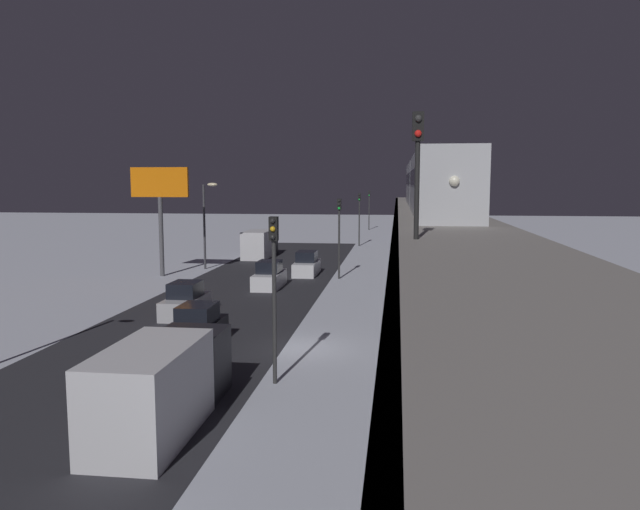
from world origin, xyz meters
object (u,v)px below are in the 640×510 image
object	(u,v)px
sedan_white	(307,265)
delivery_van	(260,244)
traffic_light_far	(359,211)
traffic_light_near	(274,275)
traffic_light_distant	(369,204)
subway_train	(431,183)
commercial_billboard	(160,193)
box_truck	(163,384)
rail_signal	(418,153)
sedan_black	(198,329)
sedan_white_2	(269,277)
sedan_silver	(186,302)
traffic_light_mid	(339,227)

from	to	relation	value
sedan_white	delivery_van	xyz separation A→B (m)	(6.60, -11.48, 0.55)
traffic_light_far	traffic_light_near	bearing A→B (deg)	90.00
traffic_light_far	traffic_light_distant	distance (m)	25.90
subway_train	commercial_billboard	world-z (taller)	subway_train
box_truck	delivery_van	size ratio (longest dim) A/B	1.00
box_truck	traffic_light_distant	size ratio (longest dim) A/B	1.16
rail_signal	box_truck	bearing A→B (deg)	12.89
rail_signal	sedan_black	xyz separation A→B (m)	(9.87, -7.53, -7.79)
sedan_white_2	box_truck	world-z (taller)	box_truck
sedan_black	sedan_white	world-z (taller)	same
sedan_silver	traffic_light_near	xyz separation A→B (m)	(-7.50, 11.19, 3.40)
traffic_light_far	traffic_light_distant	xyz separation A→B (m)	(0.00, -25.90, 0.00)
subway_train	sedan_silver	size ratio (longest dim) A/B	8.59
traffic_light_near	box_truck	bearing A→B (deg)	58.40
traffic_light_far	rail_signal	bearing A→B (deg)	95.43
traffic_light_near	sedan_black	bearing A→B (deg)	-46.45
subway_train	rail_signal	bearing A→B (deg)	86.01
traffic_light_distant	sedan_white_2	bearing A→B (deg)	85.24
traffic_light_mid	delivery_van	bearing A→B (deg)	-54.71
sedan_white	traffic_light_far	world-z (taller)	traffic_light_far
subway_train	delivery_van	world-z (taller)	subway_train
sedan_black	commercial_billboard	world-z (taller)	commercial_billboard
sedan_silver	box_truck	bearing A→B (deg)	107.12
traffic_light_near	traffic_light_distant	size ratio (longest dim) A/B	1.00
sedan_silver	sedan_white	size ratio (longest dim) A/B	0.92
sedan_black	traffic_light_distant	world-z (taller)	traffic_light_distant
box_truck	sedan_white	bearing A→B (deg)	-89.64
sedan_white_2	delivery_van	world-z (taller)	delivery_van
sedan_white_2	commercial_billboard	distance (m)	12.39
delivery_van	sedan_black	bearing A→B (deg)	97.95
traffic_light_near	traffic_light_distant	xyz separation A→B (m)	(0.00, -77.69, 0.00)
sedan_white_2	traffic_light_mid	bearing A→B (deg)	44.75
sedan_white_2	traffic_light_near	world-z (taller)	traffic_light_near
sedan_white	delivery_van	world-z (taller)	delivery_van
sedan_black	sedan_silver	distance (m)	6.85
delivery_van	sedan_silver	bearing A→B (deg)	94.07
traffic_light_near	traffic_light_mid	bearing A→B (deg)	-90.00
sedan_black	commercial_billboard	size ratio (longest dim) A/B	0.48
traffic_light_mid	sedan_white_2	bearing A→B (deg)	44.75
box_truck	commercial_billboard	xyz separation A→B (m)	(11.93, -29.95, 5.48)
box_truck	traffic_light_near	bearing A→B (deg)	-121.60
sedan_black	box_truck	world-z (taller)	box_truck
traffic_light_near	traffic_light_distant	world-z (taller)	same
sedan_silver	box_truck	distance (m)	16.31
traffic_light_mid	sedan_black	bearing A→B (deg)	77.36
sedan_black	box_truck	bearing A→B (deg)	-77.90
sedan_black	traffic_light_distant	bearing A→B (deg)	86.30
delivery_van	commercial_billboard	world-z (taller)	commercial_billboard
delivery_van	traffic_light_far	xyz separation A→B (m)	(-9.50, -12.47, 2.85)
rail_signal	commercial_billboard	bearing A→B (deg)	-54.89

